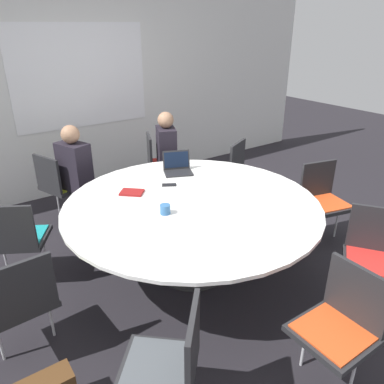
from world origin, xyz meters
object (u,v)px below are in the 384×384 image
object	(u,v)px
chair_1	(59,182)
coffee_cup	(165,209)
chair_0	(159,160)
chair_5	(341,321)
chair_4	(170,362)
spiral_notebook	(132,192)
laptop	(177,167)
person_0	(168,151)
cell_phone	(169,185)
chair_6	(373,252)
chair_7	(323,196)
chair_8	(246,170)
chair_2	(17,235)
chair_3	(20,298)
person_1	(76,169)

from	to	relation	value
chair_1	coffee_cup	size ratio (longest dim) A/B	9.69
chair_0	chair_5	world-z (taller)	same
chair_4	spiral_notebook	size ratio (longest dim) A/B	3.32
laptop	spiral_notebook	size ratio (longest dim) A/B	1.43
chair_5	person_0	bearing A→B (deg)	-10.54
chair_0	chair_5	xyz separation A→B (m)	(-0.61, -3.24, 0.00)
person_0	chair_5	bearing A→B (deg)	12.05
cell_phone	chair_6	bearing A→B (deg)	-61.63
person_0	laptop	world-z (taller)	person_0
chair_7	cell_phone	bearing A→B (deg)	-12.99
spiral_notebook	chair_1	bearing A→B (deg)	105.79
person_0	spiral_notebook	bearing A→B (deg)	-22.32
person_0	coffee_cup	distance (m)	1.78
chair_4	coffee_cup	size ratio (longest dim) A/B	9.69
spiral_notebook	coffee_cup	world-z (taller)	coffee_cup
chair_7	chair_8	size ratio (longest dim) A/B	1.00
chair_2	chair_8	distance (m)	2.70
chair_2	coffee_cup	bearing A→B (deg)	-5.81
chair_0	cell_phone	size ratio (longest dim) A/B	5.43
chair_6	cell_phone	bearing A→B (deg)	-6.51
chair_3	chair_8	bearing A→B (deg)	13.85
chair_3	person_1	world-z (taller)	person_1
chair_5	chair_6	distance (m)	0.94
chair_1	person_1	world-z (taller)	person_1
person_1	laptop	world-z (taller)	person_1
coffee_cup	chair_3	bearing A→B (deg)	-174.98
chair_8	spiral_notebook	size ratio (longest dim) A/B	3.32
coffee_cup	laptop	bearing A→B (deg)	50.92
chair_6	person_1	xyz separation A→B (m)	(-1.47, 2.72, 0.20)
chair_5	chair_7	bearing A→B (deg)	-49.12
chair_0	chair_6	xyz separation A→B (m)	(0.27, -2.93, 0.00)
chair_0	person_1	xyz separation A→B (m)	(-1.20, -0.21, 0.20)
person_0	spiral_notebook	distance (m)	1.39
chair_5	chair_8	xyz separation A→B (m)	(1.30, 2.26, 0.00)
chair_5	laptop	bearing A→B (deg)	-5.78
spiral_notebook	chair_7	bearing A→B (deg)	-22.95
chair_1	cell_phone	distance (m)	1.47
chair_1	chair_7	size ratio (longest dim) A/B	1.00
chair_6	cell_phone	world-z (taller)	chair_6
chair_7	laptop	bearing A→B (deg)	-26.05
chair_6	chair_7	bearing A→B (deg)	-66.90
chair_6	coffee_cup	distance (m)	1.72
spiral_notebook	laptop	bearing A→B (deg)	18.73
chair_2	chair_5	bearing A→B (deg)	-27.72
coffee_cup	chair_4	bearing A→B (deg)	-120.63
chair_7	chair_8	distance (m)	1.05
chair_4	chair_8	distance (m)	3.01
chair_4	chair_6	distance (m)	1.91
chair_7	chair_1	bearing A→B (deg)	-28.30
chair_7	spiral_notebook	size ratio (longest dim) A/B	3.32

